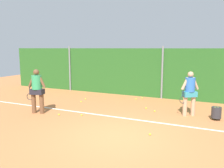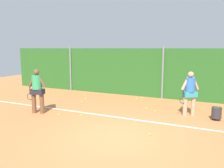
{
  "view_description": "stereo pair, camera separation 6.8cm",
  "coord_description": "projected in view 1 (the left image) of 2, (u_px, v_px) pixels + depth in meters",
  "views": [
    {
      "loc": [
        2.68,
        -6.29,
        2.72
      ],
      "look_at": [
        -1.17,
        2.12,
        1.27
      ],
      "focal_mm": 37.07,
      "sensor_mm": 36.0,
      "label": 1
    },
    {
      "loc": [
        2.74,
        -6.26,
        2.72
      ],
      "look_at": [
        -1.17,
        2.12,
        1.27
      ],
      "focal_mm": 37.07,
      "sensor_mm": 36.0,
      "label": 2
    }
  ],
  "objects": [
    {
      "name": "tennis_ball_9",
      "position": [
        59.0,
        115.0,
        9.42
      ],
      "size": [
        0.07,
        0.07,
        0.07
      ],
      "primitive_type": "sphere",
      "color": "#CCDB33",
      "rests_on": "ground_plane"
    },
    {
      "name": "ground_plane",
      "position": [
        137.0,
        120.0,
        8.8
      ],
      "size": [
        31.63,
        31.63,
        0.0
      ],
      "primitive_type": "plane",
      "color": "#C67542"
    },
    {
      "name": "tennis_ball_7",
      "position": [
        136.0,
        99.0,
        12.31
      ],
      "size": [
        0.07,
        0.07,
        0.07
      ],
      "primitive_type": "sphere",
      "color": "#CCDB33",
      "rests_on": "ground_plane"
    },
    {
      "name": "fence_post_center",
      "position": [
        162.0,
        73.0,
        12.35
      ],
      "size": [
        0.1,
        0.1,
        2.83
      ],
      "primitive_type": "cylinder",
      "color": "gray",
      "rests_on": "ground_plane"
    },
    {
      "name": "tennis_ball_8",
      "position": [
        86.0,
        99.0,
        12.3
      ],
      "size": [
        0.07,
        0.07,
        0.07
      ],
      "primitive_type": "sphere",
      "color": "#CCDB33",
      "rests_on": "ground_plane"
    },
    {
      "name": "tennis_ball_5",
      "position": [
        150.0,
        134.0,
        7.28
      ],
      "size": [
        0.07,
        0.07,
        0.07
      ],
      "primitive_type": "sphere",
      "color": "#CCDB33",
      "rests_on": "ground_plane"
    },
    {
      "name": "tennis_ball_2",
      "position": [
        82.0,
        115.0,
        9.34
      ],
      "size": [
        0.07,
        0.07,
        0.07
      ],
      "primitive_type": "sphere",
      "color": "#CCDB33",
      "rests_on": "ground_plane"
    },
    {
      "name": "player_foreground_near",
      "position": [
        37.0,
        89.0,
        9.57
      ],
      "size": [
        0.82,
        0.44,
        1.86
      ],
      "rotation": [
        0.0,
        0.0,
        3.38
      ],
      "color": "brown",
      "rests_on": "ground_plane"
    },
    {
      "name": "ball_hopper",
      "position": [
        216.0,
        112.0,
        8.78
      ],
      "size": [
        0.36,
        0.36,
        0.51
      ],
      "color": "#2D2D33",
      "rests_on": "ground_plane"
    },
    {
      "name": "fence_post_left",
      "position": [
        70.0,
        69.0,
        14.79
      ],
      "size": [
        0.1,
        0.1,
        2.83
      ],
      "primitive_type": "cylinder",
      "color": "gray",
      "rests_on": "ground_plane"
    },
    {
      "name": "hedge_fence_backdrop",
      "position": [
        163.0,
        73.0,
        12.52
      ],
      "size": [
        20.56,
        0.25,
        2.7
      ],
      "primitive_type": "cube",
      "color": "#286023",
      "rests_on": "ground_plane"
    },
    {
      "name": "tennis_ball_6",
      "position": [
        155.0,
        111.0,
        9.93
      ],
      "size": [
        0.07,
        0.07,
        0.07
      ],
      "primitive_type": "sphere",
      "color": "#CCDB33",
      "rests_on": "ground_plane"
    },
    {
      "name": "court_baseline_paint",
      "position": [
        137.0,
        120.0,
        8.82
      ],
      "size": [
        15.02,
        0.1,
        0.01
      ],
      "primitive_type": "cube",
      "color": "white",
      "rests_on": "ground_plane"
    },
    {
      "name": "tennis_ball_4",
      "position": [
        142.0,
        98.0,
        12.58
      ],
      "size": [
        0.07,
        0.07,
        0.07
      ],
      "primitive_type": "sphere",
      "color": "#CCDB33",
      "rests_on": "ground_plane"
    },
    {
      "name": "player_midcourt",
      "position": [
        190.0,
        91.0,
        9.22
      ],
      "size": [
        0.68,
        0.57,
        1.8
      ],
      "rotation": [
        0.0,
        0.0,
        3.73
      ],
      "color": "tan",
      "rests_on": "ground_plane"
    },
    {
      "name": "tennis_ball_1",
      "position": [
        81.0,
        102.0,
        11.69
      ],
      "size": [
        0.07,
        0.07,
        0.07
      ],
      "primitive_type": "sphere",
      "color": "#CCDB33",
      "rests_on": "ground_plane"
    },
    {
      "name": "tennis_ball_3",
      "position": [
        146.0,
        108.0,
        10.41
      ],
      "size": [
        0.07,
        0.07,
        0.07
      ],
      "primitive_type": "sphere",
      "color": "#CCDB33",
      "rests_on": "ground_plane"
    }
  ]
}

